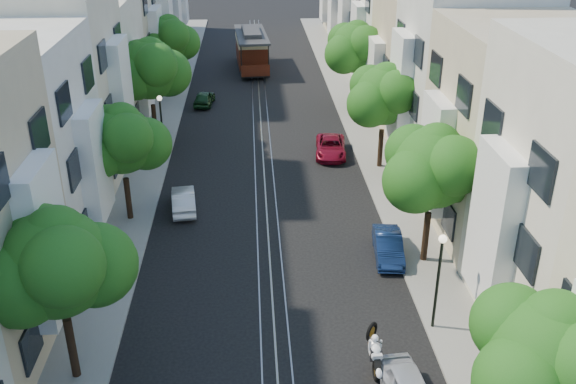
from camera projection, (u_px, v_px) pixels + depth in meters
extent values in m
plane|color=black|center=(261.00, 126.00, 46.83)|extent=(200.00, 200.00, 0.00)
cube|color=gray|center=(359.00, 123.00, 47.19)|extent=(2.50, 80.00, 0.12)
cube|color=gray|center=(161.00, 127.00, 46.41)|extent=(2.50, 80.00, 0.12)
cube|color=gray|center=(254.00, 126.00, 46.79)|extent=(0.06, 80.00, 0.02)
cube|color=gray|center=(261.00, 126.00, 46.82)|extent=(0.06, 80.00, 0.02)
cube|color=gray|center=(269.00, 126.00, 46.85)|extent=(0.06, 80.00, 0.02)
cube|color=tan|center=(261.00, 126.00, 46.83)|extent=(0.08, 80.00, 0.01)
cube|color=white|center=(495.00, 226.00, 23.70)|extent=(0.90, 3.04, 6.05)
cube|color=beige|center=(515.00, 137.00, 30.92)|extent=(7.00, 8.00, 10.00)
cube|color=white|center=(436.00, 154.00, 31.07)|extent=(0.90, 3.04, 5.50)
cube|color=silver|center=(466.00, 72.00, 37.67)|extent=(7.00, 8.00, 12.00)
cube|color=white|center=(401.00, 89.00, 37.89)|extent=(0.90, 3.04, 6.60)
cube|color=#C6B28C|center=(429.00, 63.00, 45.51)|extent=(7.00, 8.00, 9.00)
cube|color=white|center=(375.00, 74.00, 45.62)|extent=(0.90, 3.04, 4.95)
cube|color=white|center=(404.00, 29.00, 52.37)|extent=(7.00, 8.00, 10.50)
cube|color=white|center=(358.00, 40.00, 52.53)|extent=(0.90, 3.04, 5.78)
cube|color=beige|center=(386.00, 6.00, 59.34)|extent=(7.00, 8.00, 11.50)
cube|color=white|center=(344.00, 16.00, 59.54)|extent=(0.90, 3.04, 6.32)
cube|color=silver|center=(370.00, 2.00, 66.96)|extent=(7.00, 8.00, 9.50)
cube|color=white|center=(334.00, 10.00, 67.09)|extent=(0.90, 3.04, 5.23)
cube|color=white|center=(44.00, 241.00, 22.85)|extent=(0.90, 3.04, 5.93)
cube|color=white|center=(8.00, 150.00, 29.67)|extent=(7.00, 8.00, 9.80)
cube|color=white|center=(93.00, 163.00, 30.22)|extent=(0.90, 3.04, 5.39)
cube|color=beige|center=(51.00, 81.00, 36.43)|extent=(7.00, 8.00, 11.76)
cube|color=white|center=(121.00, 96.00, 37.04)|extent=(0.90, 3.04, 6.47)
cube|color=silver|center=(86.00, 69.00, 44.26)|extent=(7.00, 8.00, 8.82)
cube|color=white|center=(143.00, 78.00, 44.77)|extent=(0.90, 3.04, 4.85)
cube|color=beige|center=(107.00, 34.00, 51.12)|extent=(7.00, 8.00, 10.29)
cube|color=white|center=(156.00, 44.00, 51.69)|extent=(0.90, 3.04, 5.66)
cube|color=silver|center=(124.00, 10.00, 58.09)|extent=(7.00, 8.00, 11.27)
cube|color=white|center=(167.00, 19.00, 58.69)|extent=(0.90, 3.04, 6.20)
cube|color=#C6B28C|center=(138.00, 5.00, 65.71)|extent=(7.00, 8.00, 9.31)
cube|color=white|center=(176.00, 13.00, 66.24)|extent=(0.90, 3.04, 5.12)
sphere|color=#1D5314|center=(548.00, 356.00, 17.42)|extent=(3.38, 3.38, 3.38)
sphere|color=#1D5314|center=(576.00, 353.00, 18.10)|extent=(2.70, 2.70, 2.70)
sphere|color=#1D5314|center=(522.00, 384.00, 16.87)|extent=(2.64, 2.64, 2.64)
sphere|color=#1D5314|center=(556.00, 326.00, 17.12)|extent=(2.03, 2.03, 2.03)
cylinder|color=black|center=(426.00, 236.00, 29.56)|extent=(0.30, 0.30, 2.45)
sphere|color=#1D5314|center=(433.00, 167.00, 28.05)|extent=(3.64, 3.64, 3.64)
sphere|color=#1D5314|center=(453.00, 171.00, 28.73)|extent=(2.91, 2.91, 2.91)
sphere|color=#1D5314|center=(415.00, 181.00, 27.50)|extent=(2.84, 2.84, 2.84)
sphere|color=#1D5314|center=(437.00, 147.00, 27.75)|extent=(2.18, 2.18, 2.18)
cylinder|color=black|center=(380.00, 148.00, 39.46)|extent=(0.30, 0.30, 2.38)
sphere|color=#1D5314|center=(384.00, 95.00, 37.99)|extent=(3.54, 3.54, 3.54)
sphere|color=#1D5314|center=(400.00, 99.00, 38.67)|extent=(2.83, 2.83, 2.83)
sphere|color=#1D5314|center=(370.00, 104.00, 37.44)|extent=(2.76, 2.76, 2.76)
sphere|color=#1D5314|center=(386.00, 80.00, 37.69)|extent=(2.12, 2.12, 2.12)
cylinder|color=black|center=(353.00, 94.00, 49.31)|extent=(0.30, 0.30, 2.52)
sphere|color=#1D5314|center=(356.00, 48.00, 47.75)|extent=(3.74, 3.74, 3.74)
sphere|color=#1D5314|center=(369.00, 51.00, 48.44)|extent=(3.00, 3.00, 3.00)
sphere|color=#1D5314|center=(344.00, 54.00, 47.21)|extent=(2.92, 2.92, 2.92)
sphere|color=#1D5314|center=(357.00, 35.00, 47.46)|extent=(2.25, 2.25, 2.25)
cylinder|color=black|center=(72.00, 348.00, 22.50)|extent=(0.30, 0.30, 2.45)
sphere|color=#1D5314|center=(56.00, 264.00, 20.98)|extent=(3.64, 3.64, 3.64)
sphere|color=#1D5314|center=(95.00, 265.00, 21.67)|extent=(2.91, 2.91, 2.91)
sphere|color=#1D5314|center=(22.00, 284.00, 20.44)|extent=(2.84, 2.84, 2.84)
sphere|color=#1D5314|center=(56.00, 238.00, 20.69)|extent=(2.18, 2.18, 2.18)
cylinder|color=black|center=(128.00, 198.00, 33.31)|extent=(0.30, 0.30, 2.27)
sphere|color=#1D5314|center=(121.00, 140.00, 31.91)|extent=(3.38, 3.38, 3.38)
sphere|color=#1D5314|center=(146.00, 144.00, 32.59)|extent=(2.70, 2.70, 2.70)
sphere|color=#1D5314|center=(100.00, 152.00, 31.36)|extent=(2.64, 2.64, 2.64)
sphere|color=#1D5314|center=(122.00, 123.00, 31.61)|extent=(2.03, 2.03, 2.03)
cylinder|color=black|center=(155.00, 123.00, 43.12)|extent=(0.30, 0.30, 2.62)
sphere|color=#1D5314|center=(150.00, 69.00, 41.50)|extent=(3.90, 3.90, 3.90)
sphere|color=#1D5314|center=(168.00, 73.00, 42.18)|extent=(3.12, 3.12, 3.12)
sphere|color=#1D5314|center=(134.00, 77.00, 40.95)|extent=(3.04, 3.04, 3.04)
sphere|color=#1D5314|center=(150.00, 55.00, 41.20)|extent=(2.34, 2.34, 2.34)
cylinder|color=black|center=(172.00, 80.00, 53.05)|extent=(0.30, 0.30, 2.38)
sphere|color=#1D5314|center=(168.00, 39.00, 51.59)|extent=(3.54, 3.54, 3.54)
sphere|color=#1D5314|center=(183.00, 42.00, 52.27)|extent=(2.83, 2.83, 2.83)
sphere|color=#1D5314|center=(156.00, 45.00, 51.04)|extent=(2.76, 2.76, 2.76)
sphere|color=#1D5314|center=(169.00, 27.00, 51.29)|extent=(2.12, 2.12, 2.12)
cylinder|color=black|center=(437.00, 284.00, 24.68)|extent=(0.12, 0.12, 4.00)
sphere|color=#FFF2CC|center=(443.00, 239.00, 23.81)|extent=(0.32, 0.32, 0.32)
cylinder|color=black|center=(162.00, 129.00, 40.17)|extent=(0.12, 0.12, 4.00)
sphere|color=#FFF2CC|center=(159.00, 98.00, 39.30)|extent=(0.32, 0.32, 0.32)
torus|color=black|center=(376.00, 371.00, 22.92)|extent=(0.15, 0.77, 0.77)
torus|color=black|center=(372.00, 332.00, 23.54)|extent=(0.57, 0.67, 0.75)
ellipsoid|color=white|center=(374.00, 349.00, 23.09)|extent=(0.45, 1.04, 0.98)
ellipsoid|color=white|center=(376.00, 351.00, 22.76)|extent=(0.38, 0.58, 0.55)
cube|color=black|center=(378.00, 364.00, 22.54)|extent=(0.22, 0.51, 0.44)
cube|color=silver|center=(376.00, 353.00, 22.77)|extent=(0.34, 0.56, 0.23)
sphere|color=black|center=(375.00, 345.00, 23.04)|extent=(0.27, 0.27, 0.27)
cube|color=black|center=(252.00, 64.00, 60.93)|extent=(3.11, 8.98, 0.33)
cube|color=#49180C|center=(252.00, 50.00, 60.35)|extent=(3.00, 5.68, 2.65)
cube|color=beige|center=(251.00, 39.00, 59.92)|extent=(3.06, 5.74, 0.66)
cube|color=#2D2D30|center=(251.00, 35.00, 59.73)|extent=(3.33, 8.99, 0.20)
cube|color=#2D2D30|center=(251.00, 32.00, 59.61)|extent=(1.86, 5.06, 0.39)
imported|color=#0E1F47|center=(388.00, 246.00, 30.23)|extent=(1.57, 3.65, 1.17)
imported|color=maroon|center=(331.00, 147.00, 41.59)|extent=(2.32, 4.30, 1.15)
imported|color=silver|center=(183.00, 200.00, 34.64)|extent=(1.62, 3.62, 1.15)
imported|color=#153619|center=(204.00, 98.00, 50.98)|extent=(1.76, 3.50, 1.14)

